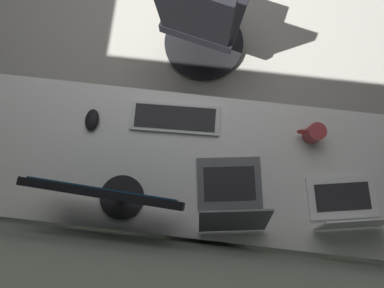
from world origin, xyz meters
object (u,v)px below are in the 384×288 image
(monitor_primary, at_px, (111,195))
(mouse_main, at_px, (92,120))
(office_chair, at_px, (202,20))
(drawer_pedestal, at_px, (210,179))
(coffee_mug, at_px, (314,133))
(laptop_leftmost, at_px, (231,198))
(keyboard_main, at_px, (175,118))
(laptop_left, at_px, (347,207))

(monitor_primary, bearing_deg, mouse_main, -60.46)
(monitor_primary, height_order, office_chair, monitor_primary)
(drawer_pedestal, relative_size, monitor_primary, 1.20)
(drawer_pedestal, distance_m, monitor_primary, 0.75)
(coffee_mug, xyz_separation_m, office_chair, (0.57, -0.69, -0.32))
(drawer_pedestal, height_order, laptop_leftmost, laptop_leftmost)
(laptop_leftmost, relative_size, keyboard_main, 0.86)
(monitor_primary, distance_m, office_chair, 1.21)
(drawer_pedestal, xyz_separation_m, coffee_mug, (-0.43, -0.22, 0.43))
(laptop_leftmost, height_order, laptop_left, laptop_leftmost)
(keyboard_main, distance_m, mouse_main, 0.39)
(drawer_pedestal, distance_m, keyboard_main, 0.50)
(laptop_left, bearing_deg, office_chair, -53.81)
(laptop_leftmost, bearing_deg, laptop_left, -178.23)
(keyboard_main, bearing_deg, mouse_main, 7.87)
(laptop_left, height_order, office_chair, office_chair)
(mouse_main, height_order, coffee_mug, coffee_mug)
(drawer_pedestal, relative_size, laptop_leftmost, 1.91)
(drawer_pedestal, relative_size, laptop_left, 2.03)
(drawer_pedestal, xyz_separation_m, office_chair, (0.15, -0.91, 0.11))
(keyboard_main, bearing_deg, monitor_primary, 63.48)
(laptop_leftmost, bearing_deg, coffee_mug, -136.40)
(drawer_pedestal, height_order, office_chair, office_chair)
(drawer_pedestal, height_order, keyboard_main, keyboard_main)
(laptop_left, bearing_deg, keyboard_main, -22.19)
(drawer_pedestal, distance_m, coffee_mug, 0.65)
(drawer_pedestal, distance_m, laptop_left, 0.74)
(monitor_primary, xyz_separation_m, office_chair, (-0.26, -1.07, -0.50))
(keyboard_main, xyz_separation_m, office_chair, (-0.06, -0.68, -0.28))
(mouse_main, xyz_separation_m, office_chair, (-0.45, -0.73, -0.29))
(laptop_left, xyz_separation_m, office_chair, (0.74, -1.01, -0.32))
(mouse_main, bearing_deg, laptop_leftmost, 156.86)
(laptop_left, xyz_separation_m, keyboard_main, (0.80, -0.33, -0.04))
(office_chair, bearing_deg, laptop_leftmost, 102.49)
(laptop_leftmost, distance_m, keyboard_main, 0.45)
(keyboard_main, distance_m, coffee_mug, 0.64)
(monitor_primary, relative_size, keyboard_main, 1.37)
(drawer_pedestal, bearing_deg, laptop_left, 170.76)
(drawer_pedestal, distance_m, office_chair, 0.93)
(laptop_leftmost, distance_m, laptop_left, 0.51)
(keyboard_main, xyz_separation_m, coffee_mug, (-0.64, 0.01, 0.04))
(laptop_left, bearing_deg, laptop_leftmost, 1.77)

